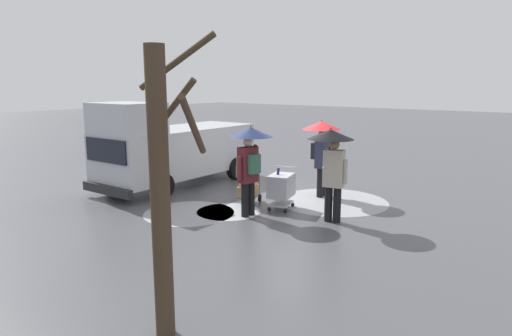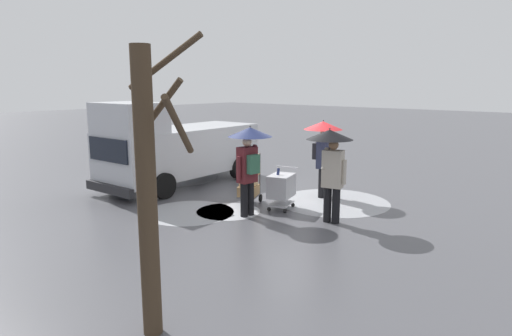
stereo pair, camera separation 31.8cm
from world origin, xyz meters
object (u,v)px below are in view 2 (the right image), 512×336
Objects in this scene: hand_dolly_boxes at (249,176)px; pedestrian_black_side at (249,151)px; bare_tree_near at (149,188)px; pedestrian_pink_side at (331,153)px; shopping_cart_vendor at (281,187)px; cargo_van_parked_right at (175,147)px; pedestrian_white_side at (323,141)px.

hand_dolly_boxes is 0.61× the size of pedestrian_black_side.
pedestrian_pink_side is at bearing -82.30° from bare_tree_near.
pedestrian_pink_side is (-2.43, -0.01, 0.84)m from hand_dolly_boxes.
pedestrian_black_side is (0.24, 0.94, 1.00)m from shopping_cart_vendor.
bare_tree_near is at bearing 138.76° from cargo_van_parked_right.
shopping_cart_vendor is 6.08m from bare_tree_near.
bare_tree_near is (-0.73, 5.37, 0.30)m from pedestrian_pink_side.
hand_dolly_boxes is 6.32m from bare_tree_near.
cargo_van_parked_right is 4.58m from pedestrian_white_side.
cargo_van_parked_right is at bearing -3.44° from hand_dolly_boxes.
hand_dolly_boxes is 0.35× the size of bare_tree_near.
pedestrian_pink_side reaches higher than shopping_cart_vendor.
pedestrian_black_side is 2.63m from pedestrian_white_side.
cargo_van_parked_right reaches higher than shopping_cart_vendor.
cargo_van_parked_right is 3.21m from hand_dolly_boxes.
pedestrian_white_side is at bearing -73.92° from bare_tree_near.
pedestrian_pink_side is 5.43m from bare_tree_near.
cargo_van_parked_right is at bearing 21.03° from pedestrian_white_side.
hand_dolly_boxes is at bearing 0.33° from pedestrian_pink_side.
pedestrian_white_side is 0.58× the size of bare_tree_near.
pedestrian_white_side reaches higher than hand_dolly_boxes.
pedestrian_black_side is at bearing 132.25° from hand_dolly_boxes.
shopping_cart_vendor is 0.98m from hand_dolly_boxes.
shopping_cart_vendor is 0.49× the size of pedestrian_white_side.
cargo_van_parked_right is at bearing -41.24° from bare_tree_near.
hand_dolly_boxes is at bearing 59.27° from pedestrian_white_side.
bare_tree_near reaches higher than cargo_van_parked_right.
bare_tree_near is at bearing 111.80° from shopping_cart_vendor.
cargo_van_parked_right is 2.53× the size of pedestrian_white_side.
shopping_cart_vendor is at bearing -68.20° from bare_tree_near.
shopping_cart_vendor is (-4.12, 0.03, -0.61)m from cargo_van_parked_right.
pedestrian_black_side is (1.72, 0.79, -0.01)m from pedestrian_pink_side.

